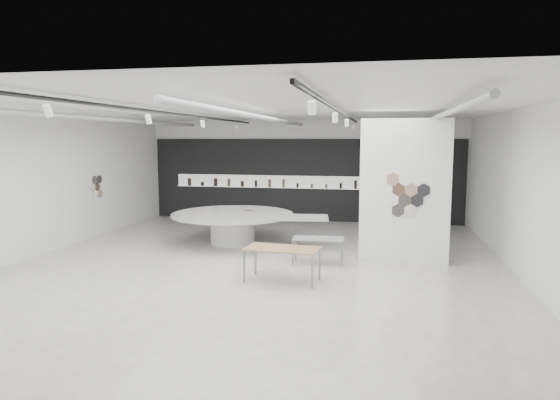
% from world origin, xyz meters
% --- Properties ---
extents(room, '(12.02, 14.02, 3.82)m').
position_xyz_m(room, '(-0.09, -0.00, 2.07)').
color(room, beige).
rests_on(room, ground).
extents(back_wall_display, '(11.80, 0.27, 3.10)m').
position_xyz_m(back_wall_display, '(-0.08, 6.93, 1.54)').
color(back_wall_display, black).
rests_on(back_wall_display, ground).
extents(partition_column, '(2.20, 0.38, 3.60)m').
position_xyz_m(partition_column, '(3.50, 1.00, 1.80)').
color(partition_column, white).
rests_on(partition_column, ground).
extents(display_island, '(4.95, 4.07, 0.92)m').
position_xyz_m(display_island, '(-1.30, 2.28, 0.60)').
color(display_island, white).
rests_on(display_island, ground).
extents(sample_table_wood, '(1.66, 0.95, 0.74)m').
position_xyz_m(sample_table_wood, '(0.85, -1.31, 0.69)').
color(sample_table_wood, '#98774F').
rests_on(sample_table_wood, ground).
extents(sample_table_stone, '(1.29, 0.69, 0.65)m').
position_xyz_m(sample_table_stone, '(1.42, 0.39, 0.59)').
color(sample_table_stone, gray).
rests_on(sample_table_stone, ground).
extents(kitchen_counter, '(1.73, 0.74, 1.35)m').
position_xyz_m(kitchen_counter, '(3.00, 6.54, 0.49)').
color(kitchen_counter, white).
rests_on(kitchen_counter, ground).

